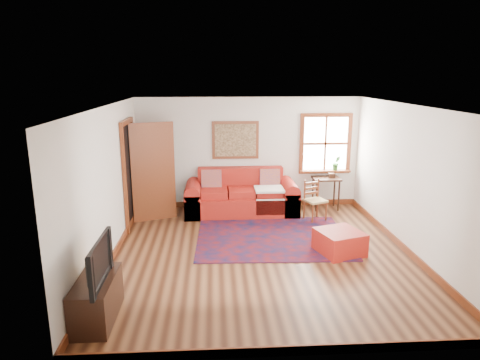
{
  "coord_description": "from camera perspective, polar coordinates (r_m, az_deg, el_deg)",
  "views": [
    {
      "loc": [
        -0.78,
        -6.76,
        2.99
      ],
      "look_at": [
        -0.33,
        0.6,
        1.15
      ],
      "focal_mm": 32.0,
      "sensor_mm": 36.0,
      "label": 1
    }
  ],
  "objects": [
    {
      "name": "ground",
      "position": [
        7.44,
        2.85,
        -9.76
      ],
      "size": [
        5.5,
        5.5,
        0.0
      ],
      "primitive_type": "plane",
      "color": "#3A1D0F",
      "rests_on": "ground"
    },
    {
      "name": "room_envelope",
      "position": [
        6.95,
        3.0,
        2.85
      ],
      "size": [
        5.04,
        5.54,
        2.52
      ],
      "color": "silver",
      "rests_on": "ground"
    },
    {
      "name": "window",
      "position": [
        9.95,
        11.47,
        3.98
      ],
      "size": [
        1.18,
        0.2,
        1.38
      ],
      "color": "white",
      "rests_on": "ground"
    },
    {
      "name": "doorway",
      "position": [
        8.87,
        -12.68,
        1.12
      ],
      "size": [
        0.89,
        1.08,
        2.14
      ],
      "color": "black",
      "rests_on": "ground"
    },
    {
      "name": "framed_artwork",
      "position": [
        9.6,
        -0.62,
        5.33
      ],
      "size": [
        1.05,
        0.07,
        0.85
      ],
      "color": "brown",
      "rests_on": "ground"
    },
    {
      "name": "persian_rug",
      "position": [
        8.12,
        4.27,
        -7.61
      ],
      "size": [
        2.85,
        2.31,
        0.02
      ],
      "primitive_type": "cube",
      "rotation": [
        0.0,
        0.0,
        -0.03
      ],
      "color": "#5A0C11",
      "rests_on": "ground"
    },
    {
      "name": "red_leather_sofa",
      "position": [
        9.45,
        0.18,
        -2.47
      ],
      "size": [
        2.44,
        1.01,
        0.96
      ],
      "color": "#A41D15",
      "rests_on": "ground"
    },
    {
      "name": "red_ottoman",
      "position": [
        7.57,
        13.12,
        -8.07
      ],
      "size": [
        0.87,
        0.87,
        0.4
      ],
      "primitive_type": "cube",
      "rotation": [
        0.0,
        0.0,
        0.31
      ],
      "color": "#A41D15",
      "rests_on": "ground"
    },
    {
      "name": "side_table",
      "position": [
        9.83,
        11.41,
        -0.4
      ],
      "size": [
        0.6,
        0.45,
        0.72
      ],
      "color": "black",
      "rests_on": "ground"
    },
    {
      "name": "ladder_back_chair",
      "position": [
        9.08,
        9.86,
        -2.45
      ],
      "size": [
        0.51,
        0.5,
        0.85
      ],
      "color": "tan",
      "rests_on": "ground"
    },
    {
      "name": "media_cabinet",
      "position": [
        5.78,
        -18.55,
        -14.86
      ],
      "size": [
        0.44,
        0.99,
        0.54
      ],
      "primitive_type": "cube",
      "color": "black",
      "rests_on": "ground"
    },
    {
      "name": "television",
      "position": [
        5.45,
        -19.05,
        -10.29
      ],
      "size": [
        0.13,
        0.95,
        0.55
      ],
      "primitive_type": "imported",
      "rotation": [
        0.0,
        0.0,
        1.57
      ],
      "color": "black",
      "rests_on": "media_cabinet"
    },
    {
      "name": "candle_hurricane",
      "position": [
        5.92,
        -17.48,
        -10.22
      ],
      "size": [
        0.12,
        0.12,
        0.18
      ],
      "color": "silver",
      "rests_on": "media_cabinet"
    }
  ]
}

